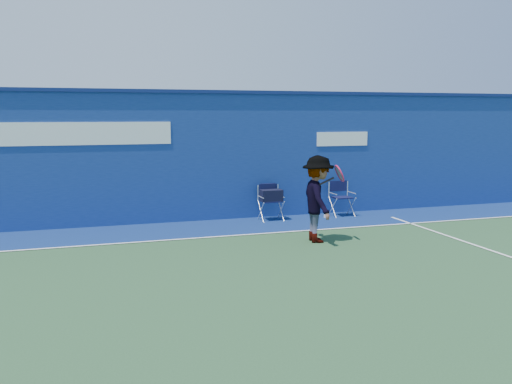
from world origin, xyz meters
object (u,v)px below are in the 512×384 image
object	(u,v)px
directors_chair_left	(271,205)
water_bottle	(325,213)
tennis_player	(318,199)
directors_chair_right	(342,205)

from	to	relation	value
directors_chair_left	water_bottle	size ratio (longest dim) A/B	3.81
water_bottle	tennis_player	size ratio (longest dim) A/B	0.13
water_bottle	directors_chair_left	bearing A→B (deg)	174.03
tennis_player	directors_chair_right	bearing A→B (deg)	54.19
directors_chair_left	tennis_player	xyz separation A→B (m)	(0.18, -2.36, 0.50)
directors_chair_right	tennis_player	world-z (taller)	tennis_player
directors_chair_right	tennis_player	bearing A→B (deg)	-125.81
tennis_player	water_bottle	bearing A→B (deg)	61.77
directors_chair_left	directors_chair_right	size ratio (longest dim) A/B	1.00
directors_chair_right	water_bottle	distance (m)	0.55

